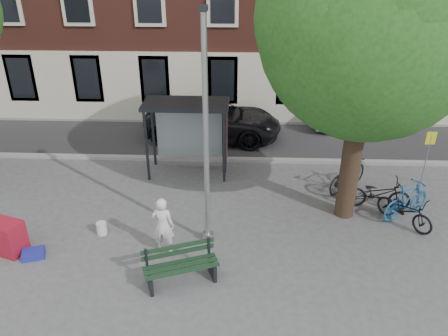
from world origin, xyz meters
name	(u,v)px	position (x,y,z in m)	size (l,w,h in m)	color
ground	(208,240)	(0.00, 0.00, 0.00)	(90.00, 90.00, 0.00)	#4C4C4F
road	(221,140)	(0.00, 7.00, 0.01)	(40.00, 4.00, 0.01)	#28282B
curb_near	(218,159)	(0.00, 5.00, 0.06)	(40.00, 0.25, 0.12)	gray
curb_far	(223,121)	(0.00, 9.00, 0.06)	(40.00, 0.25, 0.12)	gray
lamppost	(206,148)	(0.00, 0.00, 2.78)	(0.28, 0.35, 6.11)	#9EA0A3
tree_right	(374,21)	(4.01, 1.38, 5.62)	(5.76, 5.60, 8.20)	black
bus_shelter	(198,121)	(-0.61, 4.11, 1.92)	(2.85, 1.45, 2.62)	#1E2328
painter	(163,226)	(-1.11, -0.53, 0.81)	(0.59, 0.39, 1.61)	silver
bench	(181,267)	(-0.52, -1.66, 0.42)	(1.86, 1.14, 0.91)	#1E2328
bike_a	(378,194)	(5.05, 1.88, 0.51)	(0.68, 1.95, 1.02)	black
bike_b	(407,200)	(5.77, 1.45, 0.56)	(0.53, 1.86, 1.12)	#1A5690
bike_c	(405,210)	(5.60, 1.03, 0.47)	(0.62, 1.79, 0.94)	black
bike_d	(348,174)	(4.37, 3.00, 0.58)	(0.54, 1.93, 1.16)	black
car_dark	(213,120)	(-0.31, 7.27, 0.78)	(2.58, 5.60, 1.56)	black
car_silver	(360,115)	(6.01, 8.40, 0.70)	(1.49, 4.27, 1.41)	#A9ABB1
red_stand	(6,237)	(-5.23, -0.72, 0.45)	(0.90, 0.60, 0.90)	maroon
blue_crate	(33,254)	(-4.48, -0.93, 0.10)	(0.55, 0.40, 0.20)	navy
bucket_b	(102,228)	(-3.00, 0.17, 0.18)	(0.28, 0.28, 0.36)	silver
bucket_c	(7,232)	(-5.57, -0.10, 0.18)	(0.28, 0.28, 0.36)	silver
notice_sign	(429,147)	(7.00, 3.50, 1.38)	(0.33, 0.05, 1.90)	#9EA0A3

